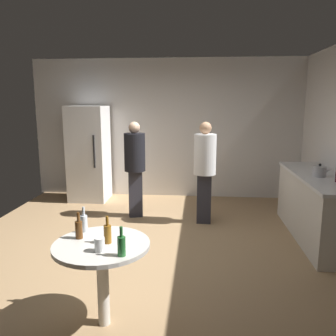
{
  "coord_description": "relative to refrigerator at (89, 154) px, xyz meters",
  "views": [
    {
      "loc": [
        0.63,
        -4.17,
        1.88
      ],
      "look_at": [
        0.24,
        0.22,
        1.03
      ],
      "focal_mm": 36.86,
      "sensor_mm": 36.0,
      "label": 1
    }
  ],
  "objects": [
    {
      "name": "ground_plane",
      "position": [
        1.47,
        -2.2,
        -0.95
      ],
      "size": [
        5.2,
        5.2,
        0.1
      ],
      "primitive_type": "cube",
      "color": "#9E7C56"
    },
    {
      "name": "wall_back",
      "position": [
        1.47,
        0.43,
        0.45
      ],
      "size": [
        5.32,
        0.06,
        2.7
      ],
      "primitive_type": "cube",
      "color": "silver",
      "rests_on": "ground_plane"
    },
    {
      "name": "refrigerator",
      "position": [
        0.0,
        0.0,
        0.0
      ],
      "size": [
        0.7,
        0.68,
        1.8
      ],
      "color": "white",
      "rests_on": "ground_plane"
    },
    {
      "name": "kitchen_counter",
      "position": [
        3.75,
        -1.63,
        -0.45
      ],
      "size": [
        0.64,
        2.08,
        0.9
      ],
      "color": "beige",
      "rests_on": "ground_plane"
    },
    {
      "name": "kettle",
      "position": [
        3.7,
        -1.73,
        0.07
      ],
      "size": [
        0.24,
        0.17,
        0.18
      ],
      "color": "#B2B2B7",
      "rests_on": "kitchen_counter"
    },
    {
      "name": "foreground_table",
      "position": [
        1.32,
        -3.77,
        -0.27
      ],
      "size": [
        0.8,
        0.8,
        0.73
      ],
      "color": "beige",
      "rests_on": "ground_plane"
    },
    {
      "name": "beer_bottle_amber",
      "position": [
        1.37,
        -3.76,
        -0.08
      ],
      "size": [
        0.06,
        0.06,
        0.23
      ],
      "color": "#8C5919",
      "rests_on": "foreground_table"
    },
    {
      "name": "beer_bottle_brown",
      "position": [
        1.1,
        -3.68,
        -0.08
      ],
      "size": [
        0.06,
        0.06,
        0.23
      ],
      "color": "#593314",
      "rests_on": "foreground_table"
    },
    {
      "name": "beer_bottle_green",
      "position": [
        1.53,
        -3.98,
        -0.08
      ],
      "size": [
        0.06,
        0.06,
        0.23
      ],
      "color": "#26662D",
      "rests_on": "foreground_table"
    },
    {
      "name": "beer_bottle_clear",
      "position": [
        1.09,
        -3.53,
        -0.08
      ],
      "size": [
        0.06,
        0.06,
        0.23
      ],
      "color": "silver",
      "rests_on": "foreground_table"
    },
    {
      "name": "plastic_cup_white",
      "position": [
        1.35,
        -3.92,
        -0.11
      ],
      "size": [
        0.08,
        0.08,
        0.11
      ],
      "primitive_type": "cylinder",
      "color": "white",
      "rests_on": "foreground_table"
    },
    {
      "name": "person_in_black_shirt",
      "position": [
        1.07,
        -0.93,
        0.01
      ],
      "size": [
        0.41,
        0.41,
        1.56
      ],
      "rotation": [
        0.0,
        0.0,
        -1.33
      ],
      "color": "#2D2D38",
      "rests_on": "ground_plane"
    },
    {
      "name": "person_in_white_shirt",
      "position": [
        2.19,
        -1.14,
        0.02
      ],
      "size": [
        0.35,
        0.35,
        1.58
      ],
      "rotation": [
        0.0,
        0.0,
        -1.61
      ],
      "color": "#2D2D38",
      "rests_on": "ground_plane"
    }
  ]
}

